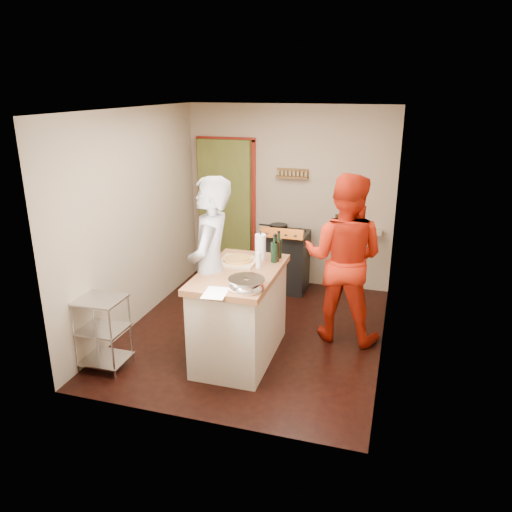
{
  "coord_description": "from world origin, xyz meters",
  "views": [
    {
      "loc": [
        1.57,
        -5.18,
        2.84
      ],
      "look_at": [
        0.03,
        0.0,
        0.98
      ],
      "focal_mm": 35.0,
      "sensor_mm": 36.0,
      "label": 1
    }
  ],
  "objects_px": {
    "island": "(240,312)",
    "stove": "(286,260)",
    "wire_shelving": "(102,330)",
    "person_red": "(344,259)",
    "person_stripe": "(210,270)"
  },
  "relations": [
    {
      "from": "island",
      "to": "stove",
      "type": "bearing_deg",
      "value": 89.04
    },
    {
      "from": "stove",
      "to": "wire_shelving",
      "type": "xyz_separation_m",
      "value": [
        -1.33,
        -2.62,
        -0.01
      ]
    },
    {
      "from": "wire_shelving",
      "to": "person_red",
      "type": "distance_m",
      "value": 2.73
    },
    {
      "from": "stove",
      "to": "island",
      "type": "relative_size",
      "value": 0.69
    },
    {
      "from": "person_stripe",
      "to": "wire_shelving",
      "type": "bearing_deg",
      "value": -65.71
    },
    {
      "from": "wire_shelving",
      "to": "person_stripe",
      "type": "bearing_deg",
      "value": 31.58
    },
    {
      "from": "wire_shelving",
      "to": "stove",
      "type": "bearing_deg",
      "value": 63.15
    },
    {
      "from": "island",
      "to": "person_red",
      "type": "height_order",
      "value": "person_red"
    },
    {
      "from": "wire_shelving",
      "to": "person_red",
      "type": "xyz_separation_m",
      "value": [
        2.28,
        1.41,
        0.54
      ]
    },
    {
      "from": "stove",
      "to": "person_stripe",
      "type": "bearing_deg",
      "value": -99.8
    },
    {
      "from": "island",
      "to": "person_stripe",
      "type": "xyz_separation_m",
      "value": [
        -0.32,
        -0.04,
        0.47
      ]
    },
    {
      "from": "person_red",
      "to": "wire_shelving",
      "type": "bearing_deg",
      "value": 38.31
    },
    {
      "from": "person_red",
      "to": "island",
      "type": "bearing_deg",
      "value": 44.6
    },
    {
      "from": "wire_shelving",
      "to": "island",
      "type": "relative_size",
      "value": 0.55
    },
    {
      "from": "stove",
      "to": "island",
      "type": "distance_m",
      "value": 1.98
    }
  ]
}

